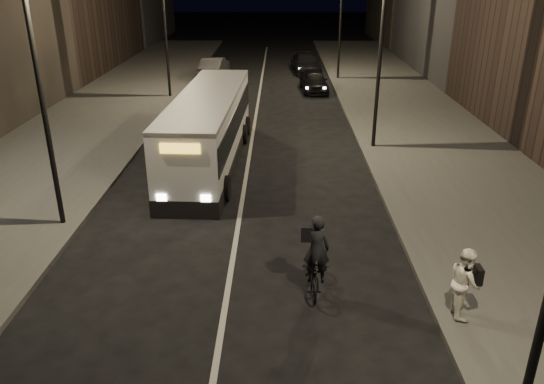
{
  "coord_description": "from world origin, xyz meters",
  "views": [
    {
      "loc": [
        1.3,
        -11.12,
        7.71
      ],
      "look_at": [
        1.1,
        3.41,
        1.5
      ],
      "focal_mm": 35.0,
      "sensor_mm": 36.0,
      "label": 1
    }
  ],
  "objects_px": {
    "streetlight_right_mid": "(376,27)",
    "city_bus": "(209,126)",
    "car_near": "(314,81)",
    "cyclist_on_bicycle": "(315,265)",
    "streetlight_left_far": "(168,9)",
    "car_mid": "(214,67)",
    "pedestrian_woman": "(465,282)",
    "streetlight_right_far": "(338,3)",
    "streetlight_left_near": "(44,57)",
    "car_far": "(306,63)"
  },
  "relations": [
    {
      "from": "cyclist_on_bicycle",
      "to": "pedestrian_woman",
      "type": "distance_m",
      "value": 3.57
    },
    {
      "from": "car_near",
      "to": "cyclist_on_bicycle",
      "type": "bearing_deg",
      "value": -97.68
    },
    {
      "from": "streetlight_left_far",
      "to": "pedestrian_woman",
      "type": "xyz_separation_m",
      "value": [
        10.93,
        -22.68,
        -4.34
      ]
    },
    {
      "from": "streetlight_right_mid",
      "to": "streetlight_left_near",
      "type": "bearing_deg",
      "value": -143.12
    },
    {
      "from": "streetlight_left_near",
      "to": "cyclist_on_bicycle",
      "type": "distance_m",
      "value": 9.55
    },
    {
      "from": "streetlight_right_far",
      "to": "streetlight_right_mid",
      "type": "bearing_deg",
      "value": -90.0
    },
    {
      "from": "car_mid",
      "to": "streetlight_left_near",
      "type": "bearing_deg",
      "value": 90.4
    },
    {
      "from": "streetlight_right_mid",
      "to": "cyclist_on_bicycle",
      "type": "bearing_deg",
      "value": -105.03
    },
    {
      "from": "streetlight_left_near",
      "to": "car_far",
      "type": "bearing_deg",
      "value": 72.13
    },
    {
      "from": "cyclist_on_bicycle",
      "to": "car_near",
      "type": "xyz_separation_m",
      "value": [
        1.36,
        23.63,
        -0.04
      ]
    },
    {
      "from": "car_mid",
      "to": "streetlight_right_mid",
      "type": "bearing_deg",
      "value": 122.12
    },
    {
      "from": "streetlight_right_far",
      "to": "car_mid",
      "type": "height_order",
      "value": "streetlight_right_far"
    },
    {
      "from": "streetlight_left_far",
      "to": "cyclist_on_bicycle",
      "type": "relative_size",
      "value": 3.69
    },
    {
      "from": "streetlight_right_far",
      "to": "city_bus",
      "type": "distance_m",
      "value": 19.6
    },
    {
      "from": "pedestrian_woman",
      "to": "streetlight_right_mid",
      "type": "bearing_deg",
      "value": 3.9
    },
    {
      "from": "streetlight_left_far",
      "to": "city_bus",
      "type": "distance_m",
      "value": 13.07
    },
    {
      "from": "cyclist_on_bicycle",
      "to": "pedestrian_woman",
      "type": "height_order",
      "value": "cyclist_on_bicycle"
    },
    {
      "from": "streetlight_left_far",
      "to": "city_bus",
      "type": "height_order",
      "value": "streetlight_left_far"
    },
    {
      "from": "cyclist_on_bicycle",
      "to": "car_mid",
      "type": "relative_size",
      "value": 0.48
    },
    {
      "from": "cyclist_on_bicycle",
      "to": "car_far",
      "type": "distance_m",
      "value": 30.56
    },
    {
      "from": "cyclist_on_bicycle",
      "to": "car_far",
      "type": "bearing_deg",
      "value": 89.42
    },
    {
      "from": "streetlight_left_near",
      "to": "car_mid",
      "type": "xyz_separation_m",
      "value": [
        1.75,
        24.97,
        -4.61
      ]
    },
    {
      "from": "streetlight_left_far",
      "to": "car_near",
      "type": "height_order",
      "value": "streetlight_left_far"
    },
    {
      "from": "streetlight_left_near",
      "to": "car_far",
      "type": "relative_size",
      "value": 1.68
    },
    {
      "from": "streetlight_left_near",
      "to": "pedestrian_woman",
      "type": "xyz_separation_m",
      "value": [
        10.93,
        -4.68,
        -4.34
      ]
    },
    {
      "from": "car_far",
      "to": "city_bus",
      "type": "bearing_deg",
      "value": -108.93
    },
    {
      "from": "pedestrian_woman",
      "to": "car_mid",
      "type": "xyz_separation_m",
      "value": [
        -9.18,
        29.65,
        -0.27
      ]
    },
    {
      "from": "streetlight_right_mid",
      "to": "city_bus",
      "type": "xyz_separation_m",
      "value": [
        -6.93,
        -1.95,
        -3.76
      ]
    },
    {
      "from": "streetlight_right_mid",
      "to": "pedestrian_woman",
      "type": "height_order",
      "value": "streetlight_right_mid"
    },
    {
      "from": "pedestrian_woman",
      "to": "car_near",
      "type": "bearing_deg",
      "value": 7.3
    },
    {
      "from": "pedestrian_woman",
      "to": "city_bus",
      "type": "bearing_deg",
      "value": 36.54
    },
    {
      "from": "streetlight_right_mid",
      "to": "car_mid",
      "type": "bearing_deg",
      "value": 117.7
    },
    {
      "from": "streetlight_left_near",
      "to": "car_near",
      "type": "bearing_deg",
      "value": 66.06
    },
    {
      "from": "streetlight_right_far",
      "to": "city_bus",
      "type": "relative_size",
      "value": 0.74
    },
    {
      "from": "streetlight_right_far",
      "to": "streetlight_left_near",
      "type": "distance_m",
      "value": 26.26
    },
    {
      "from": "streetlight_left_near",
      "to": "cyclist_on_bicycle",
      "type": "xyz_separation_m",
      "value": [
        7.57,
        -3.51,
        -4.63
      ]
    },
    {
      "from": "streetlight_left_far",
      "to": "city_bus",
      "type": "bearing_deg",
      "value": -72.65
    },
    {
      "from": "car_near",
      "to": "streetlight_left_near",
      "type": "bearing_deg",
      "value": -118.33
    },
    {
      "from": "streetlight_right_far",
      "to": "streetlight_left_far",
      "type": "distance_m",
      "value": 12.24
    },
    {
      "from": "streetlight_right_far",
      "to": "car_far",
      "type": "height_order",
      "value": "streetlight_right_far"
    },
    {
      "from": "streetlight_left_near",
      "to": "streetlight_left_far",
      "type": "bearing_deg",
      "value": 90.0
    },
    {
      "from": "streetlight_left_far",
      "to": "car_mid",
      "type": "bearing_deg",
      "value": 75.88
    },
    {
      "from": "streetlight_right_mid",
      "to": "car_near",
      "type": "height_order",
      "value": "streetlight_right_mid"
    },
    {
      "from": "city_bus",
      "to": "cyclist_on_bicycle",
      "type": "relative_size",
      "value": 5.02
    },
    {
      "from": "streetlight_right_far",
      "to": "pedestrian_woman",
      "type": "xyz_separation_m",
      "value": [
        0.27,
        -28.68,
        -4.34
      ]
    },
    {
      "from": "pedestrian_woman",
      "to": "car_far",
      "type": "height_order",
      "value": "pedestrian_woman"
    },
    {
      "from": "streetlight_right_mid",
      "to": "streetlight_left_far",
      "type": "distance_m",
      "value": 14.62
    },
    {
      "from": "streetlight_left_far",
      "to": "car_mid",
      "type": "distance_m",
      "value": 8.54
    },
    {
      "from": "streetlight_right_mid",
      "to": "pedestrian_woman",
      "type": "bearing_deg",
      "value": -88.79
    },
    {
      "from": "pedestrian_woman",
      "to": "car_mid",
      "type": "relative_size",
      "value": 0.38
    }
  ]
}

